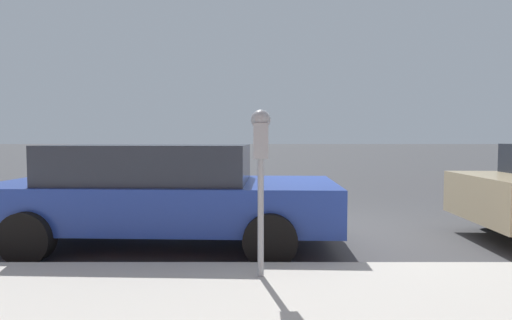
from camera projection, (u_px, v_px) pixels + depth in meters
name	position (u px, v px, depth m)	size (l,w,h in m)	color
ground_plane	(320.00, 231.00, 6.53)	(220.00, 220.00, 0.00)	#424244
parking_meter	(261.00, 149.00, 3.83)	(0.21, 0.19, 1.62)	gray
car_blue	(163.00, 192.00, 5.60)	(2.21, 4.75, 1.42)	navy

